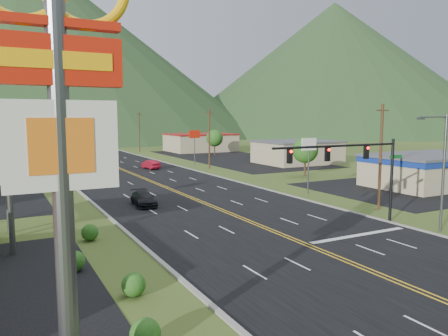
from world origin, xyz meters
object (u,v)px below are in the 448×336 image
pylon_sign (59,100)px  car_dark_mid (144,199)px  traffic_signal (357,161)px  streetlight_east (441,165)px  streetlight_west (40,138)px  car_red_far (151,165)px

pylon_sign → car_dark_mid: (11.14, 28.07, -8.61)m
traffic_signal → car_dark_mid: traffic_signal is taller
pylon_sign → traffic_signal: size_ratio=1.07×
streetlight_east → streetlight_west: bearing=110.9°
streetlight_east → car_red_far: (-6.63, 49.34, -4.43)m
streetlight_west → car_dark_mid: size_ratio=1.90×
streetlight_west → car_red_far: 19.91m
car_red_far → streetlight_west: bearing=-41.1°
car_dark_mid → car_red_far: car_red_far is taller
streetlight_west → traffic_signal: bearing=-72.0°
pylon_sign → car_red_far: 61.85m
streetlight_east → car_red_far: size_ratio=1.98×
pylon_sign → car_dark_mid: size_ratio=2.96×
pylon_sign → streetlight_west: 68.33m
traffic_signal → streetlight_west: (-18.16, 56.00, -0.15)m
pylon_sign → streetlight_east: 29.58m
pylon_sign → car_red_far: (21.55, 57.34, -8.55)m
pylon_sign → streetlight_east: bearing=15.8°
streetlight_east → car_dark_mid: streetlight_east is taller
streetlight_west → car_dark_mid: 40.60m
streetlight_east → streetlight_west: same height
car_dark_mid → car_red_far: 31.07m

